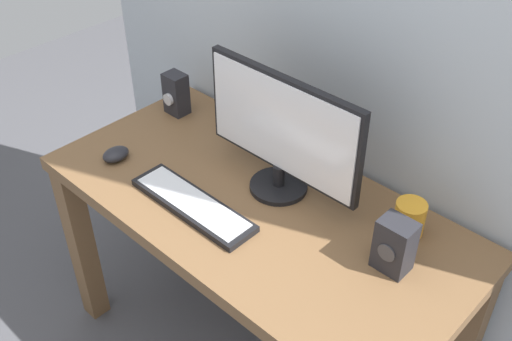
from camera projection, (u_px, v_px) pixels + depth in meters
name	position (u px, v px, depth m)	size (l,w,h in m)	color
desk	(256.00, 234.00, 1.90)	(1.35, 0.66, 0.77)	brown
monitor	(282.00, 132.00, 1.75)	(0.56, 0.18, 0.39)	black
keyboard_primary	(193.00, 204.00, 1.79)	(0.44, 0.12, 0.02)	black
mouse	(116.00, 154.00, 1.98)	(0.07, 0.09, 0.04)	#232328
speaker_right	(395.00, 245.00, 1.56)	(0.09, 0.08, 0.16)	#232328
audio_controller	(176.00, 94.00, 2.18)	(0.08, 0.08, 0.16)	#232328
coffee_mug	(409.00, 218.00, 1.68)	(0.09, 0.09, 0.10)	orange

